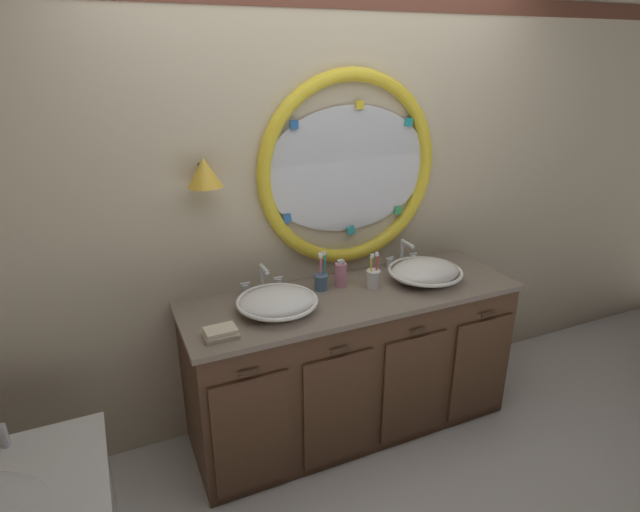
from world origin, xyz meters
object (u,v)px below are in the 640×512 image
at_px(toothbrush_holder_right, 373,278).
at_px(folded_hand_towel, 221,333).
at_px(sink_basin_right, 425,271).
at_px(sink_basin_left, 277,301).
at_px(toothbrush_holder_left, 321,280).
at_px(soap_dispenser, 341,274).

distance_m(toothbrush_holder_right, folded_hand_towel, 0.92).
bearing_deg(sink_basin_right, sink_basin_left, 180.00).
distance_m(sink_basin_right, toothbrush_holder_right, 0.31).
bearing_deg(folded_hand_towel, sink_basin_right, 6.61).
relative_size(toothbrush_holder_left, folded_hand_towel, 1.44).
bearing_deg(toothbrush_holder_left, soap_dispenser, -0.98).
bearing_deg(toothbrush_holder_right, sink_basin_left, -175.31).
xyz_separation_m(sink_basin_right, toothbrush_holder_left, (-0.58, 0.14, -0.00)).
xyz_separation_m(sink_basin_right, folded_hand_towel, (-1.21, -0.14, -0.04)).
xyz_separation_m(toothbrush_holder_left, toothbrush_holder_right, (0.27, -0.09, 0.00)).
bearing_deg(toothbrush_holder_left, sink_basin_left, -155.24).
distance_m(toothbrush_holder_right, soap_dispenser, 0.18).
distance_m(toothbrush_holder_left, folded_hand_towel, 0.69).
relative_size(sink_basin_left, toothbrush_holder_left, 1.86).
bearing_deg(folded_hand_towel, sink_basin_left, 23.45).
distance_m(sink_basin_left, folded_hand_towel, 0.35).
xyz_separation_m(sink_basin_left, folded_hand_towel, (-0.32, -0.14, -0.03)).
xyz_separation_m(toothbrush_holder_right, folded_hand_towel, (-0.90, -0.19, -0.04)).
relative_size(sink_basin_left, sink_basin_right, 0.98).
relative_size(toothbrush_holder_left, toothbrush_holder_right, 1.08).
height_order(sink_basin_right, folded_hand_towel, sink_basin_right).
bearing_deg(sink_basin_left, toothbrush_holder_left, 24.76).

